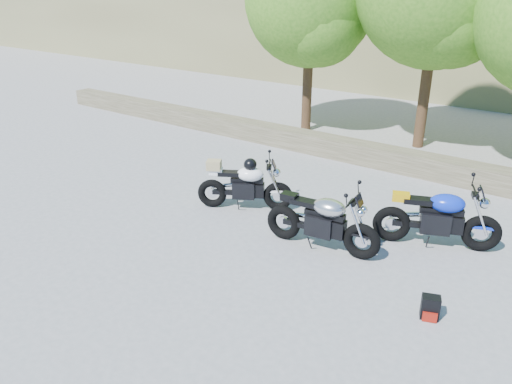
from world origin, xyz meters
TOP-DOWN VIEW (x-y plane):
  - ground at (0.00, 0.00)m, footprint 90.00×90.00m
  - stone_wall at (0.00, 5.50)m, footprint 22.00×0.55m
  - tree_decid_left at (-2.39, 7.14)m, footprint 3.67×3.67m
  - silver_bike at (1.46, 1.13)m, footprint 2.01×0.64m
  - white_bike at (-0.55, 1.64)m, footprint 1.70×1.06m
  - blue_bike at (2.96, 2.34)m, footprint 1.98×0.97m
  - backpack at (3.55, 0.33)m, footprint 0.28×0.27m

SIDE VIEW (x-z plane):
  - ground at x=0.00m, z-range 0.00..0.00m
  - backpack at x=3.55m, z-range -0.01..0.32m
  - stone_wall at x=0.00m, z-range 0.00..0.50m
  - silver_bike at x=1.46m, z-range -0.01..1.00m
  - blue_bike at x=2.96m, z-range -0.01..1.03m
  - white_bike at x=-0.55m, z-range -0.01..1.03m
  - tree_decid_left at x=-2.39m, z-range 0.83..6.44m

